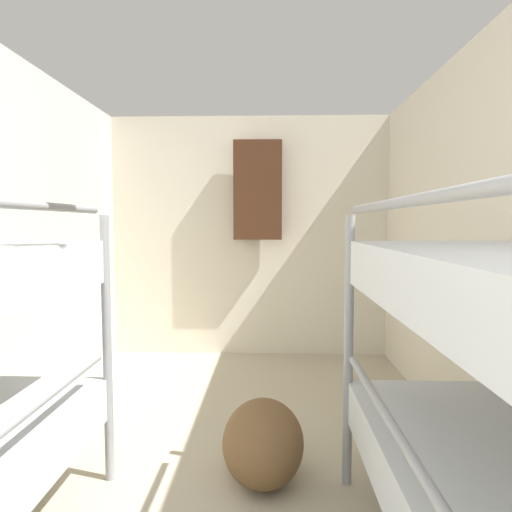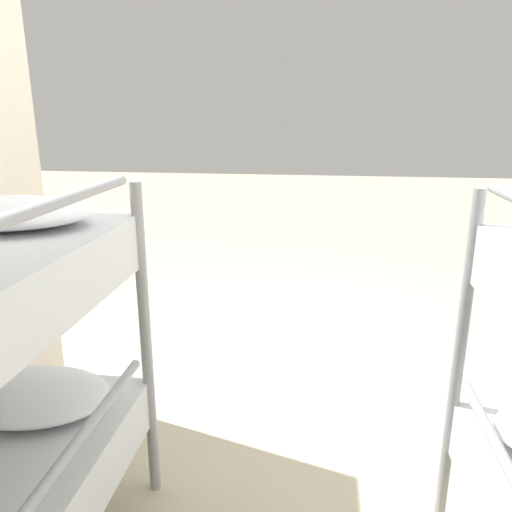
# 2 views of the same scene
# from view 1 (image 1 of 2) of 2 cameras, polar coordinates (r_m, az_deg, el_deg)

# --- Properties ---
(wall_back) EXTENTS (2.72, 0.06, 2.25)m
(wall_back) POSITION_cam_1_polar(r_m,az_deg,el_deg) (4.36, -0.88, 2.45)
(wall_back) COLOR beige
(wall_back) RESTS_ON ground_plane
(duffel_bag) EXTENTS (0.39, 0.52, 0.39)m
(duffel_bag) POSITION_cam_1_polar(r_m,az_deg,el_deg) (2.38, 0.89, -22.23)
(duffel_bag) COLOR brown
(duffel_bag) RESTS_ON ground_plane
(hanging_coat) EXTENTS (0.44, 0.12, 0.90)m
(hanging_coat) POSITION_cam_1_polar(r_m,az_deg,el_deg) (4.21, 0.22, 8.21)
(hanging_coat) COLOR #472819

